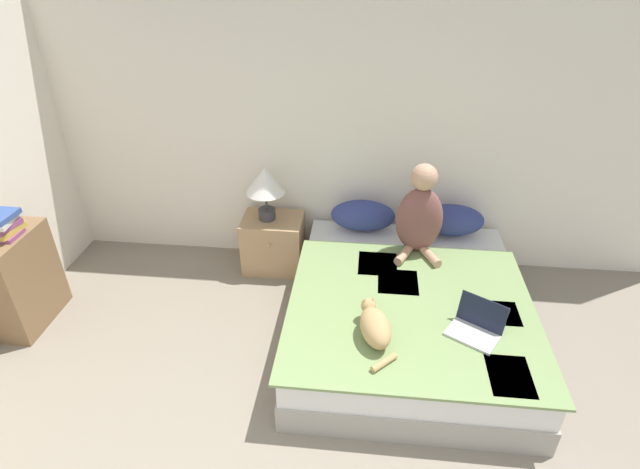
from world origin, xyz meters
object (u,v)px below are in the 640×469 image
(bed, at_px, (407,313))
(cat_tabby, at_px, (375,326))
(bookshelf, at_px, (24,280))
(table_lamp, at_px, (265,183))
(nightstand, at_px, (274,243))
(laptop_open, at_px, (476,327))
(person_sitting, at_px, (420,215))
(pillow_near, at_px, (363,216))
(book_stack_top, at_px, (3,225))
(pillow_far, at_px, (451,220))

(bed, relative_size, cat_tabby, 3.67)
(bed, relative_size, bookshelf, 2.54)
(table_lamp, bearing_deg, nightstand, -0.82)
(nightstand, distance_m, bookshelf, 2.02)
(cat_tabby, xyz_separation_m, table_lamp, (-0.97, 1.33, 0.34))
(laptop_open, relative_size, nightstand, 0.76)
(bed, xyz_separation_m, person_sitting, (0.07, 0.55, 0.55))
(pillow_near, height_order, table_lamp, table_lamp)
(bookshelf, bearing_deg, book_stack_top, 10.16)
(nightstand, bearing_deg, person_sitting, -11.36)
(table_lamp, height_order, bookshelf, table_lamp)
(cat_tabby, height_order, table_lamp, table_lamp)
(person_sitting, height_order, laptop_open, person_sitting)
(cat_tabby, xyz_separation_m, bookshelf, (-2.70, 0.39, -0.13))
(bookshelf, bearing_deg, table_lamp, 28.67)
(laptop_open, height_order, book_stack_top, book_stack_top)
(pillow_near, distance_m, nightstand, 0.86)
(table_lamp, bearing_deg, person_sitting, -11.01)
(laptop_open, bearing_deg, pillow_near, 153.32)
(cat_tabby, relative_size, book_stack_top, 2.06)
(pillow_near, relative_size, nightstand, 1.05)
(book_stack_top, bearing_deg, person_sitting, 12.88)
(nightstand, bearing_deg, bed, -34.16)
(bed, distance_m, pillow_near, 0.99)
(pillow_far, xyz_separation_m, book_stack_top, (-3.34, -0.99, 0.32))
(nightstand, distance_m, table_lamp, 0.61)
(pillow_near, bearing_deg, bookshelf, -158.99)
(person_sitting, bearing_deg, book_stack_top, -167.12)
(pillow_far, distance_m, nightstand, 1.60)
(bed, relative_size, laptop_open, 4.97)
(pillow_far, xyz_separation_m, nightstand, (-1.56, -0.04, -0.31))
(cat_tabby, relative_size, table_lamp, 1.11)
(person_sitting, bearing_deg, bed, -97.64)
(book_stack_top, bearing_deg, pillow_near, 21.02)
(pillow_near, distance_m, cat_tabby, 1.38)
(pillow_near, relative_size, cat_tabby, 1.03)
(table_lamp, bearing_deg, pillow_far, 1.54)
(pillow_near, relative_size, book_stack_top, 2.12)
(bed, height_order, person_sitting, person_sitting)
(table_lamp, relative_size, bookshelf, 0.62)
(bookshelf, xyz_separation_m, book_stack_top, (0.00, 0.00, 0.49))
(bookshelf, bearing_deg, cat_tabby, -8.17)
(nightstand, relative_size, bookshelf, 0.67)
(table_lamp, xyz_separation_m, bookshelf, (-1.73, -0.95, -0.47))
(laptop_open, bearing_deg, table_lamp, 174.66)
(pillow_far, relative_size, nightstand, 1.05)
(laptop_open, bearing_deg, pillow_far, 122.57)
(cat_tabby, height_order, book_stack_top, book_stack_top)
(pillow_near, distance_m, person_sitting, 0.58)
(person_sitting, height_order, table_lamp, person_sitting)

